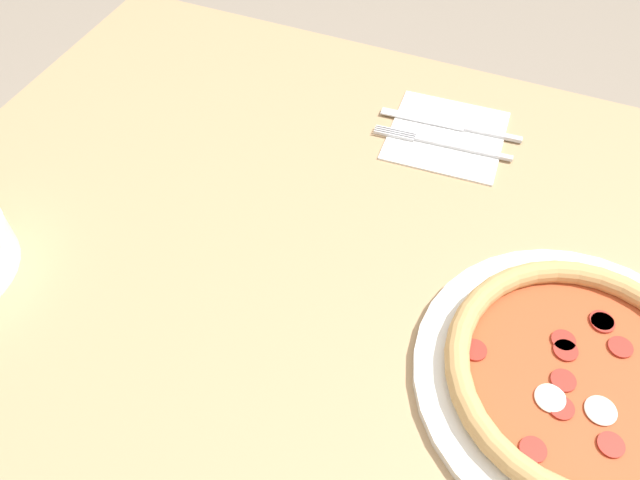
{
  "coord_description": "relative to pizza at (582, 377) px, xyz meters",
  "views": [
    {
      "loc": [
        -0.36,
        -0.19,
        1.35
      ],
      "look_at": [
        0.08,
        -0.0,
        0.76
      ],
      "focal_mm": 35.0,
      "sensor_mm": 36.0,
      "label": 1
    }
  ],
  "objects": [
    {
      "name": "knife",
      "position": [
        0.35,
        0.22,
        -0.01
      ],
      "size": [
        0.03,
        0.21,
        0.01
      ],
      "rotation": [
        0.0,
        0.0,
        1.64
      ],
      "color": "silver",
      "rests_on": "napkin"
    },
    {
      "name": "napkin",
      "position": [
        0.33,
        0.23,
        -0.02
      ],
      "size": [
        0.17,
        0.17,
        0.0
      ],
      "color": "white",
      "rests_on": "dining_table"
    },
    {
      "name": "pizza",
      "position": [
        0.0,
        0.0,
        0.0
      ],
      "size": [
        0.34,
        0.34,
        0.04
      ],
      "color": "white",
      "rests_on": "dining_table"
    },
    {
      "name": "dining_table",
      "position": [
        -0.01,
        0.32,
        -0.12
      ],
      "size": [
        1.03,
        1.1,
        0.74
      ],
      "color": "tan",
      "rests_on": "ground_plane"
    },
    {
      "name": "fork",
      "position": [
        0.3,
        0.23,
        -0.01
      ],
      "size": [
        0.03,
        0.2,
        0.0
      ],
      "rotation": [
        0.0,
        0.0,
        1.64
      ],
      "color": "silver",
      "rests_on": "napkin"
    }
  ]
}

